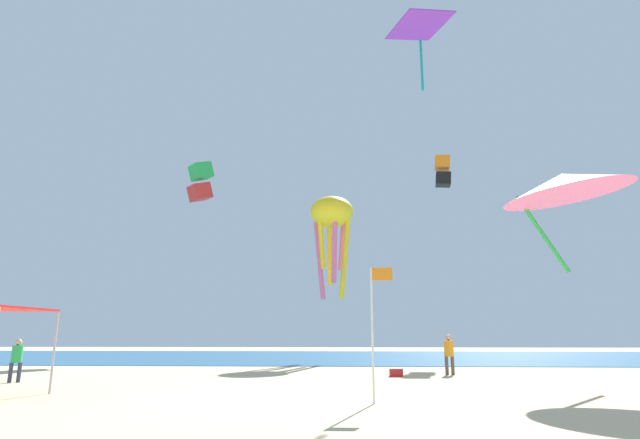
# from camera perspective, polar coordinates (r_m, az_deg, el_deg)

# --- Properties ---
(ground) EXTENTS (110.00, 110.00, 0.10)m
(ground) POSITION_cam_1_polar(r_m,az_deg,el_deg) (15.30, -6.14, -19.53)
(ground) COLOR #D1BA8C
(ocean_strip) EXTENTS (110.00, 24.86, 0.03)m
(ocean_strip) POSITION_cam_1_polar(r_m,az_deg,el_deg) (41.56, -0.41, -15.18)
(ocean_strip) COLOR #28608C
(ocean_strip) RESTS_ON ground
(person_near_tent) EXTENTS (0.39, 0.38, 1.59)m
(person_near_tent) POSITION_cam_1_polar(r_m,az_deg,el_deg) (22.80, -30.97, -13.11)
(person_near_tent) COLOR #33384C
(person_near_tent) RESTS_ON ground
(person_leftmost) EXTENTS (0.44, 0.41, 1.74)m
(person_leftmost) POSITION_cam_1_polar(r_m,az_deg,el_deg) (24.03, 14.32, -14.17)
(person_leftmost) COLOR brown
(person_leftmost) RESTS_ON ground
(banner_flag) EXTENTS (0.61, 0.06, 3.54)m
(banner_flag) POSITION_cam_1_polar(r_m,az_deg,el_deg) (13.90, 6.18, -11.16)
(banner_flag) COLOR silver
(banner_flag) RESTS_ON ground
(cooler_box) EXTENTS (0.57, 0.37, 0.35)m
(cooler_box) POSITION_cam_1_polar(r_m,az_deg,el_deg) (22.70, 8.57, -16.66)
(cooler_box) COLOR red
(cooler_box) RESTS_ON ground
(kite_box_orange) EXTENTS (1.33, 1.27, 2.46)m
(kite_box_orange) POSITION_cam_1_polar(r_m,az_deg,el_deg) (41.53, 13.66, 5.30)
(kite_box_orange) COLOR orange
(kite_octopus_yellow) EXTENTS (4.24, 4.24, 7.09)m
(kite_octopus_yellow) POSITION_cam_1_polar(r_m,az_deg,el_deg) (35.15, 1.34, 0.25)
(kite_octopus_yellow) COLOR yellow
(kite_delta_pink) EXTENTS (5.13, 5.07, 3.79)m
(kite_delta_pink) POSITION_cam_1_polar(r_m,az_deg,el_deg) (20.88, 25.83, 3.55)
(kite_delta_pink) COLOR pink
(kite_diamond_purple) EXTENTS (3.76, 3.78, 4.24)m
(kite_diamond_purple) POSITION_cam_1_polar(r_m,az_deg,el_deg) (30.65, 11.18, 20.31)
(kite_diamond_purple) COLOR purple
(kite_box_green) EXTENTS (2.26, 2.24, 3.40)m
(kite_box_green) POSITION_cam_1_polar(r_m,az_deg,el_deg) (42.35, -13.31, 4.16)
(kite_box_green) COLOR green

